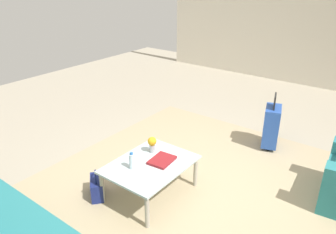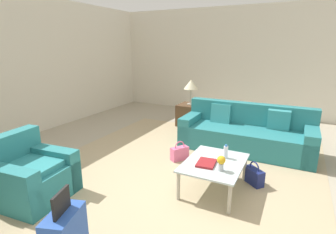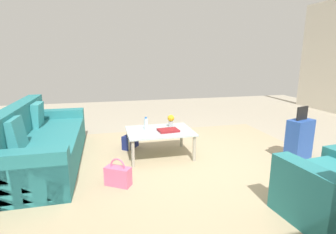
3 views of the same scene
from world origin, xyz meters
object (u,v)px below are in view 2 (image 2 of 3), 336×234
armchair (28,177)px  coffee_table_book (206,163)px  handbag_pink (180,153)px  coffee_table (214,165)px  side_table (190,115)px  table_lamp (191,85)px  flower_vase (221,162)px  couch (246,134)px  water_bottle (226,152)px  handbag_navy (254,176)px

armchair → coffee_table_book: 2.41m
coffee_table_book → handbag_pink: size_ratio=0.87×
coffee_table → side_table: bearing=28.2°
table_lamp → handbag_pink: 2.38m
flower_vase → handbag_pink: flower_vase is taller
couch → coffee_table: 1.80m
armchair → water_bottle: (1.51, -2.27, 0.22)m
couch → water_bottle: couch is taller
coffee_table → water_bottle: (0.20, -0.10, 0.14)m
coffee_table → flower_vase: (-0.22, -0.15, 0.17)m
couch → coffee_table_book: couch is taller
coffee_table → water_bottle: size_ratio=5.03×
handbag_navy → couch: bearing=15.6°
coffee_table → flower_vase: 0.32m
water_bottle → table_lamp: size_ratio=0.32×
flower_vase → handbag_pink: size_ratio=0.57×
table_lamp → flower_vase: bearing=-151.3°
coffee_table_book → handbag_navy: (0.54, -0.56, -0.31)m
coffee_table_book → armchair: bearing=114.0°
handbag_navy → armchair: bearing=123.1°
water_bottle → coffee_table: bearing=153.4°
handbag_navy → water_bottle: bearing=120.3°
couch → handbag_pink: bearing=139.0°
coffee_table → side_table: size_ratio=1.74×
handbag_pink → coffee_table_book: bearing=-137.0°
water_bottle → table_lamp: 3.10m
coffee_table_book → table_lamp: 3.30m
water_bottle → table_lamp: table_lamp is taller
coffee_table → coffee_table_book: coffee_table_book is taller
handbag_navy → coffee_table_book: bearing=134.0°
water_bottle → coffee_table_book: water_bottle is taller
flower_vase → handbag_navy: (0.64, -0.33, -0.42)m
water_bottle → couch: bearing=0.0°
coffee_table → water_bottle: bearing=-26.6°
handbag_pink → handbag_navy: same height
side_table → table_lamp: size_ratio=0.93×
water_bottle → side_table: water_bottle is taller
coffee_table_book → coffee_table: bearing=-39.3°
side_table → handbag_navy: side_table is taller
armchair → table_lamp: (4.11, -0.67, 0.75)m
flower_vase → handbag_pink: bearing=47.2°
flower_vase → coffee_table_book: bearing=66.5°
table_lamp → armchair: bearing=170.8°
water_bottle → table_lamp: (2.60, 1.60, 0.52)m
side_table → coffee_table: bearing=-151.8°
armchair → flower_vase: size_ratio=4.78×
coffee_table → table_lamp: table_lamp is taller
coffee_table_book → table_lamp: table_lamp is taller
water_bottle → handbag_pink: bearing=62.0°
couch → armchair: size_ratio=2.53×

